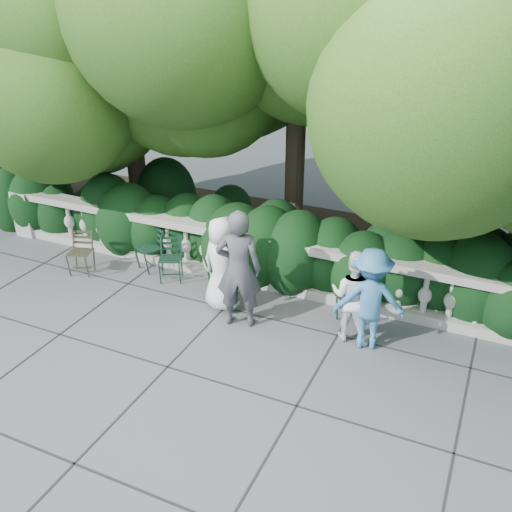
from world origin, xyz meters
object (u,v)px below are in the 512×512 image
at_px(chair_d, 346,323).
at_px(person_woman_grey, 239,269).
at_px(chair_b, 171,284).
at_px(chair_weathered, 80,277).
at_px(person_older_blue, 370,299).
at_px(chair_c, 218,293).
at_px(person_businessman, 222,264).
at_px(person_casual_man, 354,296).
at_px(chair_a, 144,271).

xyz_separation_m(chair_d, person_woman_grey, (-1.60, -0.71, 0.99)).
bearing_deg(chair_b, person_woman_grey, -45.28).
xyz_separation_m(chair_d, chair_weathered, (-5.02, -0.56, 0.00)).
bearing_deg(person_older_blue, chair_c, -24.74).
bearing_deg(chair_c, chair_d, 13.77).
relative_size(person_businessman, person_casual_man, 1.09).
xyz_separation_m(chair_a, chair_b, (0.73, -0.21, 0.00)).
relative_size(chair_d, person_casual_man, 0.56).
distance_m(chair_a, person_older_blue, 4.59).
bearing_deg(chair_b, person_older_blue, -30.65).
bearing_deg(person_businessman, chair_d, -158.26).
relative_size(chair_a, person_older_blue, 0.52).
distance_m(chair_weathered, person_older_blue, 5.51).
bearing_deg(chair_a, chair_weathered, -118.53).
height_order(chair_weathered, person_casual_man, person_casual_man).
relative_size(chair_b, person_businessman, 0.51).
height_order(chair_d, person_woman_grey, person_woman_grey).
distance_m(person_woman_grey, person_casual_man, 1.81).
bearing_deg(chair_c, chair_b, -163.18).
bearing_deg(chair_weathered, person_businessman, -13.34).
xyz_separation_m(chair_a, chair_d, (4.04, -0.13, 0.00)).
relative_size(chair_c, chair_d, 1.00).
bearing_deg(chair_c, person_older_blue, 4.44).
bearing_deg(chair_weathered, person_woman_grey, -19.46).
distance_m(chair_d, person_businessman, 2.25).
relative_size(chair_d, person_businessman, 0.51).
bearing_deg(chair_a, chair_b, 10.33).
relative_size(chair_weathered, person_older_blue, 0.52).
height_order(person_businessman, person_woman_grey, person_woman_grey).
distance_m(chair_d, person_casual_man, 0.85).
height_order(chair_weathered, person_businessman, person_businessman).
xyz_separation_m(person_businessman, person_woman_grey, (0.47, -0.34, 0.17)).
bearing_deg(chair_b, chair_weathered, 171.09).
relative_size(person_businessman, person_woman_grey, 0.83).
bearing_deg(chair_a, person_casual_man, 19.33).
relative_size(chair_d, person_older_blue, 0.52).
distance_m(chair_weathered, person_woman_grey, 3.56).
distance_m(chair_b, chair_d, 3.32).
bearing_deg(chair_a, person_businessman, 11.66).
distance_m(person_businessman, person_casual_man, 2.23).
relative_size(chair_b, person_older_blue, 0.52).
height_order(chair_a, chair_d, same).
height_order(chair_b, chair_weathered, same).
distance_m(person_businessman, person_older_blue, 2.50).
xyz_separation_m(chair_c, chair_weathered, (-2.66, -0.54, 0.00)).
distance_m(chair_d, chair_weathered, 5.05).
bearing_deg(chair_weathered, chair_a, 18.52).
xyz_separation_m(person_businessman, person_casual_man, (2.23, 0.01, -0.07)).
bearing_deg(chair_weathered, chair_b, -0.94).
xyz_separation_m(person_businessman, person_older_blue, (2.50, -0.08, -0.01)).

